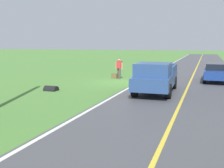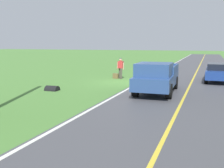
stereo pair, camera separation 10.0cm
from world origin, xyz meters
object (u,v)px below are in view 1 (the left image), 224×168
(hitchhiker_walking, at_px, (119,67))
(sedan_near_oncoming, at_px, (217,72))
(suitcase_carried, at_px, (114,76))
(pickup_truck_passing, at_px, (156,77))

(hitchhiker_walking, bearing_deg, sedan_near_oncoming, -173.05)
(suitcase_carried, distance_m, sedan_near_oncoming, 8.05)
(pickup_truck_passing, bearing_deg, hitchhiker_walking, -53.53)
(hitchhiker_walking, height_order, suitcase_carried, hitchhiker_walking)
(hitchhiker_walking, relative_size, sedan_near_oncoming, 0.40)
(suitcase_carried, relative_size, pickup_truck_passing, 0.08)
(pickup_truck_passing, height_order, sedan_near_oncoming, pickup_truck_passing)
(hitchhiker_walking, distance_m, pickup_truck_passing, 6.72)
(hitchhiker_walking, bearing_deg, pickup_truck_passing, 126.47)
(pickup_truck_passing, bearing_deg, suitcase_carried, -50.50)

